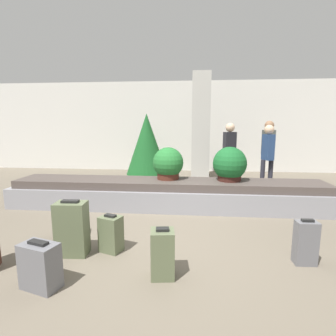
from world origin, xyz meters
TOP-DOWN VIEW (x-y plane):
  - ground_plane at (0.00, 0.00)m, footprint 18.00×18.00m
  - back_wall at (0.00, 5.87)m, footprint 18.00×0.06m
  - carousel at (0.00, 1.47)m, footprint 6.50×0.95m
  - pillar at (0.72, 4.34)m, footprint 0.54×0.54m
  - suitcase_1 at (-1.37, -0.13)m, footprint 0.32×0.27m
  - suitcase_2 at (-1.06, -1.36)m, footprint 0.44×0.33m
  - suitcase_3 at (0.17, -1.04)m, footprint 0.29×0.28m
  - suitcase_4 at (1.87, -0.60)m, footprint 0.26×0.17m
  - suitcase_5 at (-1.05, -0.64)m, footprint 0.40×0.28m
  - suitcase_6 at (-0.58, -0.50)m, footprint 0.33×0.29m
  - potted_plant_0 at (-0.01, 1.59)m, footprint 0.63×0.63m
  - potted_plant_1 at (1.23, 1.54)m, footprint 0.67×0.67m
  - traveler_0 at (1.48, 3.49)m, footprint 0.37×0.30m
  - traveler_1 at (2.37, 3.02)m, footprint 0.31×0.36m
  - traveler_2 at (2.58, 3.78)m, footprint 0.34×0.25m
  - decorated_tree at (-0.90, 4.13)m, footprint 1.26×1.26m

SIDE VIEW (x-z plane):
  - ground_plane at x=0.00m, z-range 0.00..0.00m
  - suitcase_1 at x=-1.37m, z-range -0.01..0.47m
  - suitcase_6 at x=-0.58m, z-range -0.01..0.50m
  - suitcase_2 at x=-1.06m, z-range -0.01..0.50m
  - carousel at x=0.00m, z-range -0.01..0.55m
  - suitcase_4 at x=1.87m, z-range -0.01..0.56m
  - suitcase_3 at x=0.17m, z-range -0.01..0.56m
  - suitcase_5 at x=-1.05m, z-range -0.01..0.72m
  - potted_plant_0 at x=-0.01m, z-range 0.55..1.21m
  - potted_plant_1 at x=1.23m, z-range 0.54..1.23m
  - traveler_1 at x=2.37m, z-range 0.16..1.84m
  - traveler_0 at x=1.48m, z-range 0.17..1.90m
  - traveler_2 at x=2.58m, z-range 0.19..1.97m
  - decorated_tree at x=-0.90m, z-range 0.09..2.10m
  - back_wall at x=0.00m, z-range 0.00..3.20m
  - pillar at x=0.72m, z-range 0.00..3.20m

